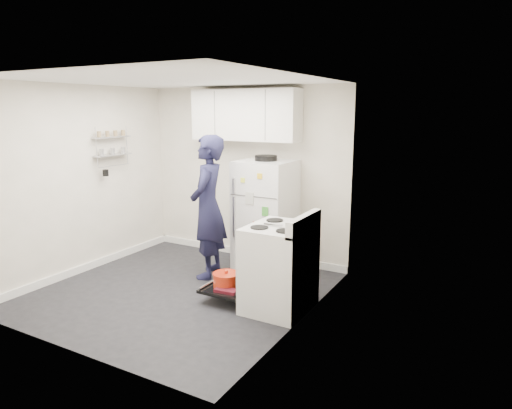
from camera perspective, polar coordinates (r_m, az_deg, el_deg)
The scene contains 7 objects.
room at distance 5.45m, azimuth -9.97°, elevation 1.37°, with size 3.21×3.21×2.51m.
electric_range at distance 5.06m, azimuth 2.80°, elevation -7.97°, with size 0.66×0.76×1.10m.
open_oven_door at distance 5.40m, azimuth -3.28°, elevation -9.73°, with size 0.55×0.70×0.24m.
refrigerator at distance 6.24m, azimuth 1.21°, elevation -1.33°, with size 0.72×0.74×1.58m.
upper_cabinets at distance 6.44m, azimuth -1.34°, elevation 11.11°, with size 1.60×0.33×0.70m, color silver.
wall_shelf_rack at distance 6.73m, azimuth -17.59°, elevation 6.99°, with size 0.14×0.60×0.61m.
person at distance 5.95m, azimuth -6.01°, elevation -0.32°, with size 0.68×0.45×1.87m, color #161632.
Camera 1 is at (3.37, -4.12, 2.18)m, focal length 32.00 mm.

